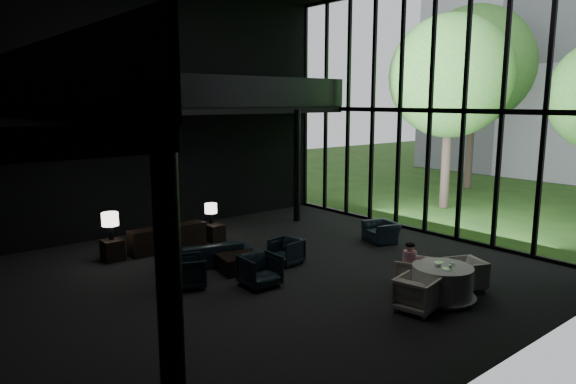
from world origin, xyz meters
TOP-DOWN VIEW (x-y plane):
  - floor at (0.00, 0.00)m, footprint 14.00×12.00m
  - wall_back at (0.00, 6.00)m, footprint 14.00×0.04m
  - wall_front at (0.00, -6.00)m, footprint 14.00×0.04m
  - curtain_wall at (6.95, 0.00)m, footprint 0.20×12.00m
  - mezzanine_back at (1.00, 5.00)m, footprint 12.00×2.00m
  - railing_left at (-5.00, 0.00)m, footprint 0.06×12.00m
  - railing_back at (1.00, 4.00)m, footprint 12.00×0.06m
  - column_sw at (-5.00, -5.70)m, footprint 0.24×0.24m
  - column_ne at (4.80, 4.00)m, footprint 0.24×0.24m
  - tree_near at (11.00, 2.00)m, footprint 4.80×4.80m
  - tree_far at (16.00, 4.00)m, footprint 5.60×5.60m
  - console at (-0.54, 3.51)m, footprint 2.27×0.52m
  - bronze_urn at (-0.54, 3.74)m, footprint 0.66×0.66m
  - side_table_left at (-2.14, 3.59)m, footprint 0.53×0.53m
  - table_lamp_left at (-2.14, 3.65)m, footprint 0.45×0.45m
  - side_table_right at (1.06, 3.51)m, footprint 0.47×0.47m
  - table_lamp_right at (1.06, 3.74)m, footprint 0.38×0.38m
  - sofa at (-0.29, 1.58)m, footprint 2.24×1.13m
  - lounge_armchair_west at (-1.57, 0.47)m, footprint 1.04×1.07m
  - lounge_armchair_east at (1.32, 0.35)m, footprint 0.76×0.80m
  - lounge_armchair_south at (-0.22, -0.55)m, footprint 0.93×0.87m
  - window_armchair at (4.95, 0.16)m, footprint 0.79×1.01m
  - coffee_table at (0.01, 0.71)m, footprint 1.12×1.12m
  - dining_table at (2.40, -3.73)m, footprint 1.48×1.48m
  - dining_chair_north at (2.55, -2.85)m, footprint 0.93×0.91m
  - dining_chair_east at (3.35, -3.71)m, footprint 0.96×0.99m
  - dining_chair_west at (1.43, -3.78)m, footprint 0.90×0.94m
  - child at (2.41, -2.84)m, footprint 0.31×0.31m
  - plate_a at (2.29, -3.91)m, footprint 0.29×0.29m
  - plate_b at (2.54, -3.53)m, footprint 0.22×0.22m
  - saucer at (2.60, -3.82)m, footprint 0.20×0.20m
  - coffee_cup at (2.62, -3.81)m, footprint 0.09×0.09m
  - cereal_bowl at (2.30, -3.67)m, footprint 0.14×0.14m
  - cream_pot at (2.40, -3.91)m, footprint 0.08×0.08m

SIDE VIEW (x-z plane):
  - floor at x=0.00m, z-range -0.01..0.01m
  - coffee_table at x=0.01m, z-range 0.00..0.43m
  - side_table_right at x=1.06m, z-range 0.00..0.52m
  - side_table_left at x=-2.14m, z-range 0.00..0.58m
  - dining_table at x=2.40m, z-range -0.05..0.70m
  - console at x=-0.54m, z-range 0.00..0.72m
  - lounge_armchair_east at x=1.32m, z-range 0.00..0.74m
  - dining_chair_north at x=2.55m, z-range 0.00..0.75m
  - window_armchair at x=4.95m, z-range 0.00..0.78m
  - dining_chair_east at x=3.35m, z-range 0.00..0.79m
  - dining_chair_west at x=1.43m, z-range 0.00..0.83m
  - sofa at x=-0.29m, z-range 0.00..0.84m
  - lounge_armchair_west at x=-1.57m, z-range 0.00..0.87m
  - lounge_armchair_south at x=-0.22m, z-range 0.00..0.91m
  - saucer at x=2.60m, z-range 0.75..0.76m
  - plate_b at x=2.54m, z-range 0.75..0.76m
  - plate_a at x=2.29m, z-range 0.75..0.76m
  - child at x=2.41m, z-range 0.45..1.10m
  - cereal_bowl at x=2.30m, z-range 0.75..0.82m
  - cream_pot at x=2.40m, z-range 0.75..0.83m
  - coffee_cup at x=2.62m, z-range 0.76..0.82m
  - table_lamp_right at x=1.06m, z-range 0.66..1.29m
  - table_lamp_left at x=-2.14m, z-range 0.74..1.49m
  - bronze_urn at x=-0.54m, z-range 0.63..1.86m
  - column_sw at x=-5.00m, z-range 0.00..4.00m
  - column_ne at x=4.80m, z-range 0.00..4.00m
  - wall_back at x=0.00m, z-range 0.00..8.00m
  - wall_front at x=0.00m, z-range 0.00..8.00m
  - curtain_wall at x=6.95m, z-range 0.00..8.00m
  - mezzanine_back at x=1.00m, z-range 3.88..4.12m
  - railing_left at x=-5.00m, z-range 4.10..5.10m
  - railing_back at x=1.00m, z-range 4.10..5.10m
  - tree_near at x=11.00m, z-range 1.41..9.06m
  - tree_far at x=16.00m, z-range 1.59..10.39m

